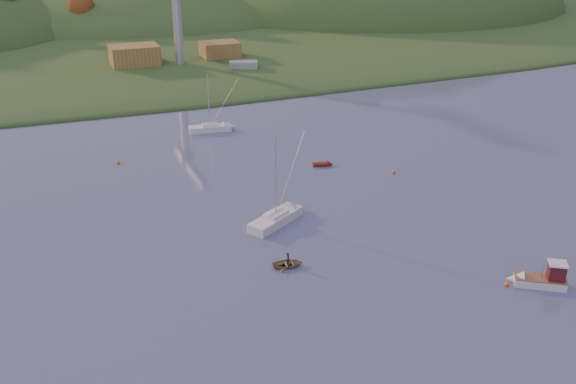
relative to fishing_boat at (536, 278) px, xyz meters
name	(u,v)px	position (x,y,z in m)	size (l,w,h in m)	color
far_shore	(109,14)	(-14.15, 216.33, -0.84)	(620.00, 220.00, 1.50)	#364F1F
shore_slope	(139,43)	(-14.15, 151.33, -0.84)	(640.00, 150.00, 7.00)	#364F1F
hill_center	(145,20)	(-4.15, 196.33, -0.84)	(140.00, 120.00, 36.00)	#364F1F
hill_right	(372,12)	(80.85, 181.33, -0.84)	(150.00, 130.00, 60.00)	#364F1F
hillside_trees	(128,32)	(-14.15, 171.33, -0.84)	(280.00, 50.00, 32.00)	#284B1B
wharf	(191,67)	(-9.15, 108.33, 0.36)	(42.00, 16.00, 2.40)	slate
shed_west	(135,56)	(-22.15, 109.33, 3.96)	(11.00, 8.00, 4.80)	olive
shed_east	(220,50)	(-1.15, 110.33, 3.56)	(9.00, 7.00, 4.00)	olive
dock_crane	(178,1)	(-12.15, 104.72, 16.33)	(3.20, 28.00, 20.30)	#B7B7BC
fishing_boat	(536,278)	(0.00, 0.00, 0.00)	(6.02, 4.87, 3.82)	silver
sailboat_near	(276,218)	(-19.83, 23.60, -0.10)	(8.40, 6.53, 11.57)	silver
sailboat_far	(210,128)	(-17.38, 62.30, -0.16)	(7.58, 3.12, 10.21)	silver
canoe	(288,264)	(-22.38, 13.21, -0.50)	(2.41, 3.37, 0.70)	#947E52
paddler	(288,261)	(-22.38, 13.21, -0.11)	(0.53, 0.35, 1.47)	black
red_tender	(325,164)	(-5.60, 39.36, -0.62)	(3.30, 1.91, 1.06)	#56190C
work_vessel	(244,72)	(0.85, 98.12, 0.54)	(16.00, 9.62, 3.88)	slate
buoy_0	(507,284)	(-2.84, 0.98, -0.59)	(0.50, 0.50, 0.50)	#FF550D
buoy_1	(394,172)	(2.43, 32.62, -0.59)	(0.50, 0.50, 0.50)	#FF550D
buoy_2	(118,162)	(-34.90, 51.99, -0.59)	(0.50, 0.50, 0.50)	#FF550D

